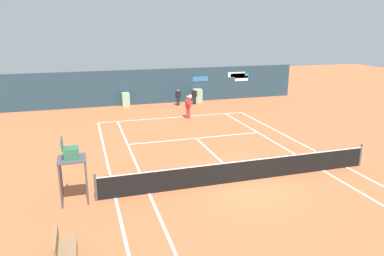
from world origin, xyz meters
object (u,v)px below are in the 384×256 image
(ball_kid_centre_post, at_px, (195,95))
(umpire_chair, at_px, (71,158))
(player_bench, at_px, (63,247))
(player_on_baseline, at_px, (188,105))
(tennis_ball_near_service_line, at_px, (194,132))
(ball_kid_left_post, at_px, (178,96))
(tennis_ball_mid_court, at_px, (267,132))
(tennis_ball_by_sideline, at_px, (143,126))

(ball_kid_centre_post, bearing_deg, umpire_chair, 52.68)
(umpire_chair, distance_m, player_bench, 3.97)
(player_on_baseline, bearing_deg, tennis_ball_near_service_line, 57.68)
(player_bench, height_order, ball_kid_left_post, ball_kid_left_post)
(umpire_chair, distance_m, ball_kid_centre_post, 18.14)
(tennis_ball_near_service_line, bearing_deg, tennis_ball_mid_court, -17.08)
(umpire_chair, relative_size, player_on_baseline, 1.36)
(ball_kid_centre_post, bearing_deg, player_bench, 57.38)
(tennis_ball_by_sideline, bearing_deg, umpire_chair, -113.61)
(player_bench, distance_m, tennis_ball_near_service_line, 13.24)
(ball_kid_centre_post, height_order, tennis_ball_mid_court, ball_kid_centre_post)
(player_on_baseline, bearing_deg, player_bench, 40.68)
(tennis_ball_mid_court, bearing_deg, ball_kid_centre_post, 100.17)
(player_bench, bearing_deg, umpire_chair, 175.91)
(player_on_baseline, xyz_separation_m, tennis_ball_mid_court, (3.58, -4.92, -0.95))
(player_on_baseline, height_order, ball_kid_left_post, player_on_baseline)
(umpire_chair, xyz_separation_m, tennis_ball_near_service_line, (6.96, 7.30, -1.68))
(ball_kid_centre_post, xyz_separation_m, tennis_ball_by_sideline, (-5.38, -5.78, -0.73))
(umpire_chair, xyz_separation_m, ball_kid_centre_post, (9.58, 15.38, -0.95))
(ball_kid_centre_post, height_order, tennis_ball_near_service_line, ball_kid_centre_post)
(player_bench, relative_size, player_on_baseline, 0.73)
(ball_kid_centre_post, bearing_deg, tennis_ball_mid_court, 94.75)
(player_on_baseline, bearing_deg, ball_kid_centre_post, -133.74)
(player_bench, relative_size, tennis_ball_near_service_line, 19.88)
(ball_kid_centre_post, bearing_deg, tennis_ball_by_sideline, 41.63)
(player_bench, relative_size, tennis_ball_mid_court, 19.88)
(player_on_baseline, height_order, tennis_ball_by_sideline, player_on_baseline)
(tennis_ball_by_sideline, bearing_deg, tennis_ball_near_service_line, -39.88)
(umpire_chair, xyz_separation_m, tennis_ball_mid_court, (11.26, 5.98, -1.68))
(ball_kid_left_post, height_order, tennis_ball_by_sideline, ball_kid_left_post)
(umpire_chair, bearing_deg, player_on_baseline, 144.82)
(ball_kid_centre_post, xyz_separation_m, tennis_ball_mid_court, (1.69, -9.40, -0.73))
(tennis_ball_near_service_line, bearing_deg, player_bench, -123.11)
(player_bench, height_order, tennis_ball_by_sideline, player_bench)
(player_bench, xyz_separation_m, tennis_ball_near_service_line, (7.23, 11.08, -0.47))
(ball_kid_centre_post, height_order, tennis_ball_by_sideline, ball_kid_centre_post)
(tennis_ball_mid_court, distance_m, tennis_ball_by_sideline, 7.94)
(umpire_chair, distance_m, player_on_baseline, 13.36)
(ball_kid_centre_post, bearing_deg, ball_kid_left_post, -5.42)
(ball_kid_centre_post, bearing_deg, player_on_baseline, 61.71)
(player_bench, relative_size, ball_kid_left_post, 1.00)
(umpire_chair, bearing_deg, ball_kid_centre_post, 148.10)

